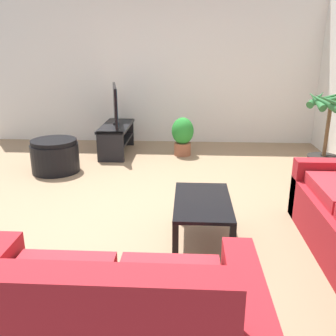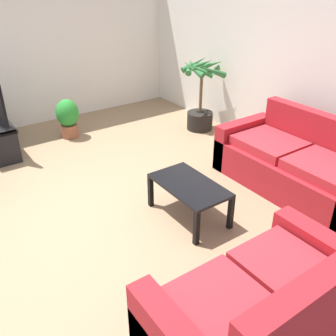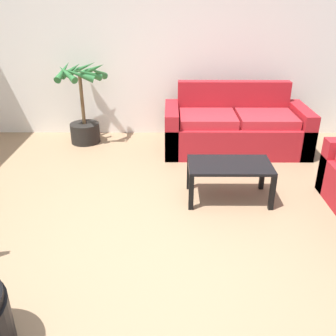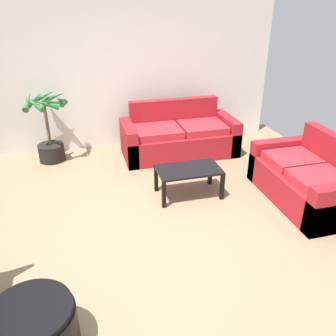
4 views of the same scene
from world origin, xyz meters
name	(u,v)px [view 1 (image 1 of 4)]	position (x,y,z in m)	size (l,w,h in m)	color
ground_plane	(124,206)	(0.00, 0.00, 0.00)	(6.60, 6.60, 0.00)	#937556
wall_left	(150,67)	(-3.00, 0.00, 1.35)	(0.06, 6.00, 2.70)	silver
couch_loveseat	(107,334)	(2.28, 0.30, 0.30)	(0.90, 1.59, 0.90)	maroon
tv_stand	(117,135)	(-2.15, -0.48, 0.31)	(1.10, 0.45, 0.48)	black
tv	(115,104)	(-2.15, -0.48, 0.81)	(1.05, 0.26, 0.64)	black
coffee_table	(202,206)	(0.76, 0.84, 0.35)	(0.88, 0.50, 0.41)	black
potted_palm	(326,140)	(-1.13, 2.55, 0.51)	(0.71, 0.73, 1.19)	black
potted_plant_small	(183,135)	(-2.08, 0.62, 0.34)	(0.36, 0.36, 0.62)	brown
ottoman	(55,156)	(-1.14, -1.17, 0.23)	(0.67, 0.67, 0.46)	black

